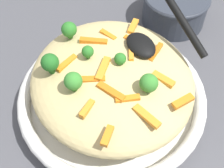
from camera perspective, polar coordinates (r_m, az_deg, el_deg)
ground_plane at (r=0.54m, az=0.00°, el=-4.19°), size 2.40×2.40×0.00m
serving_bowl at (r=0.52m, az=0.00°, el=-2.73°), size 0.31×0.31×0.05m
pasta_mound at (r=0.48m, az=0.00°, el=0.73°), size 0.26×0.25×0.07m
carrot_piece_0 at (r=0.50m, az=-0.70°, el=9.02°), size 0.03×0.02×0.01m
carrot_piece_1 at (r=0.44m, az=-1.37°, el=2.40°), size 0.04×0.04×0.01m
carrot_piece_2 at (r=0.42m, az=-4.62°, el=-4.57°), size 0.02×0.03×0.01m
carrot_piece_3 at (r=0.39m, az=-0.87°, el=-9.52°), size 0.03×0.03×0.01m
carrot_piece_4 at (r=0.41m, az=6.81°, el=-5.74°), size 0.04×0.02×0.01m
carrot_piece_5 at (r=0.47m, az=-8.35°, el=3.84°), size 0.02×0.04×0.01m
carrot_piece_6 at (r=0.48m, az=8.03°, el=5.79°), size 0.03×0.04×0.01m
carrot_piece_7 at (r=0.44m, az=-3.96°, el=0.86°), size 0.03×0.04×0.01m
carrot_piece_8 at (r=0.43m, az=12.97°, el=-3.11°), size 0.01×0.03×0.01m
carrot_piece_9 at (r=0.42m, az=2.91°, el=-2.67°), size 0.02×0.03×0.01m
carrot_piece_10 at (r=0.47m, az=3.54°, el=5.92°), size 0.03×0.02×0.01m
carrot_piece_11 at (r=0.52m, az=3.92°, el=10.56°), size 0.03×0.03×0.01m
carrot_piece_12 at (r=0.45m, az=9.42°, el=0.91°), size 0.04×0.02×0.01m
carrot_piece_13 at (r=0.50m, az=3.79°, el=8.03°), size 0.03×0.02×0.01m
carrot_piece_14 at (r=0.49m, az=-3.25°, el=7.96°), size 0.03×0.04×0.01m
carrot_piece_15 at (r=0.42m, az=-0.17°, el=-1.36°), size 0.04×0.03×0.01m
broccoli_floret_0 at (r=0.42m, az=-7.16°, el=0.50°), size 0.03×0.03×0.03m
broccoli_floret_1 at (r=0.42m, az=6.79°, el=0.16°), size 0.03×0.03×0.03m
broccoli_floret_2 at (r=0.50m, az=-7.92°, el=9.88°), size 0.02×0.02×0.03m
broccoli_floret_3 at (r=0.46m, az=-4.50°, el=5.94°), size 0.02×0.02×0.02m
broccoli_floret_4 at (r=0.45m, az=-11.35°, el=3.85°), size 0.03×0.03×0.03m
broccoli_floret_5 at (r=0.45m, az=1.42°, el=4.79°), size 0.02×0.02×0.02m
serving_spoon at (r=0.48m, az=7.75°, el=8.93°), size 0.14×0.10×0.07m
companion_bowl at (r=0.67m, az=11.53°, el=13.85°), size 0.14×0.14×0.07m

